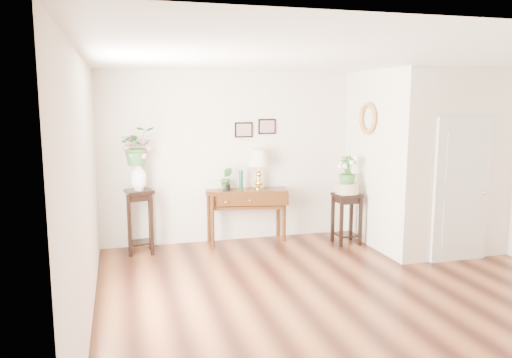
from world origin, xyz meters
name	(u,v)px	position (x,y,z in m)	size (l,w,h in m)	color
floor	(351,294)	(0.00, 0.00, 0.00)	(6.00, 5.50, 0.02)	brown
ceiling	(358,58)	(0.00, 0.00, 2.80)	(6.00, 5.50, 0.02)	white
wall_back	(281,156)	(0.00, 2.75, 1.40)	(6.00, 0.02, 2.80)	silver
wall_left	(85,193)	(-3.00, 0.00, 1.40)	(0.02, 5.50, 2.80)	silver
partition	(422,158)	(2.10, 1.77, 1.40)	(1.80, 1.95, 2.80)	silver
door	(461,190)	(2.10, 0.78, 1.05)	(0.90, 0.05, 2.10)	silver
art_print_left	(244,130)	(-0.65, 2.73, 1.85)	(0.30, 0.02, 0.25)	black
art_print_right	(267,126)	(-0.25, 2.73, 1.90)	(0.30, 0.02, 0.25)	black
wall_ornament	(368,118)	(1.16, 1.90, 2.05)	(0.51, 0.51, 0.07)	#BA833A
console_table	(246,215)	(-0.65, 2.57, 0.44)	(1.33, 0.44, 0.88)	#3F1E0A
table_lamp	(259,168)	(-0.44, 2.57, 1.23)	(0.38, 0.38, 0.66)	#DEC654
green_vase	(241,179)	(-0.74, 2.57, 1.05)	(0.07, 0.07, 0.32)	#104329
potted_plant	(226,179)	(-0.98, 2.57, 1.06)	(0.20, 0.16, 0.36)	#346E31
plant_stand_a	(140,222)	(-2.38, 2.39, 0.49)	(0.38, 0.38, 0.99)	black
porcelain_vase	(138,175)	(-2.38, 2.39, 1.21)	(0.25, 0.25, 0.43)	white
lily_arrangement	(137,144)	(-2.38, 2.39, 1.68)	(0.52, 0.45, 0.58)	#346E31
plant_stand_b	(346,218)	(0.90, 2.02, 0.42)	(0.39, 0.39, 0.84)	black
ceramic_bowl	(347,189)	(0.90, 2.02, 0.92)	(0.38, 0.38, 0.17)	beige
narcissus	(348,171)	(0.90, 2.02, 1.20)	(0.27, 0.27, 0.49)	#346E31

